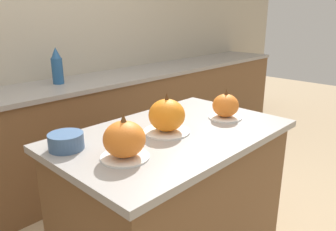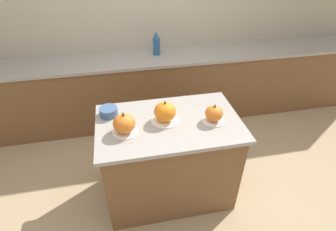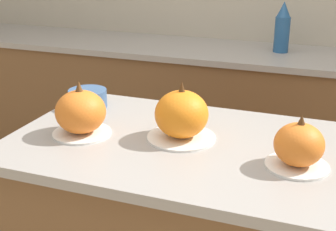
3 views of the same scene
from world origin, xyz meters
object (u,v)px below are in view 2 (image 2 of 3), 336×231
object	(u,v)px
mixing_bowl	(109,112)
pumpkin_cake_left	(124,124)
bottle_tall	(156,44)
pumpkin_cake_center	(165,112)
pumpkin_cake_right	(214,114)

from	to	relation	value
mixing_bowl	pumpkin_cake_left	bearing A→B (deg)	-64.79
pumpkin_cake_left	bottle_tall	world-z (taller)	bottle_tall
mixing_bowl	bottle_tall	bearing A→B (deg)	62.72
pumpkin_cake_left	mixing_bowl	xyz separation A→B (m)	(-0.12, 0.26, -0.04)
pumpkin_cake_center	mixing_bowl	size ratio (longest dim) A/B	1.53
pumpkin_cake_left	bottle_tall	xyz separation A→B (m)	(0.49, 1.44, 0.09)
pumpkin_cake_center	mixing_bowl	bearing A→B (deg)	159.53
pumpkin_cake_center	bottle_tall	xyz separation A→B (m)	(0.15, 1.35, 0.08)
pumpkin_cake_right	bottle_tall	bearing A→B (deg)	99.77
pumpkin_cake_center	bottle_tall	distance (m)	1.36
bottle_tall	pumpkin_cake_center	bearing A→B (deg)	-96.26
pumpkin_cake_center	bottle_tall	bearing A→B (deg)	83.74
pumpkin_cake_center	mixing_bowl	distance (m)	0.49
pumpkin_cake_right	bottle_tall	world-z (taller)	bottle_tall
mixing_bowl	pumpkin_cake_right	bearing A→B (deg)	-16.47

